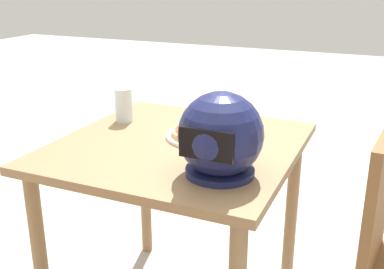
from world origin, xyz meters
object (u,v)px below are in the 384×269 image
(pizza, at_px, (206,131))
(motorcycle_helmet, at_px, (220,136))
(drinking_glass, at_px, (124,105))
(dining_table, at_px, (178,171))

(pizza, distance_m, motorcycle_helmet, 0.35)
(motorcycle_helmet, bearing_deg, drinking_glass, -32.20)
(dining_table, height_order, drinking_glass, drinking_glass)
(pizza, relative_size, motorcycle_helmet, 1.00)
(dining_table, bearing_deg, pizza, -127.21)
(pizza, height_order, motorcycle_helmet, motorcycle_helmet)
(dining_table, bearing_deg, drinking_glass, -24.31)
(motorcycle_helmet, height_order, drinking_glass, motorcycle_helmet)
(drinking_glass, bearing_deg, pizza, 172.90)
(pizza, height_order, drinking_glass, drinking_glass)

